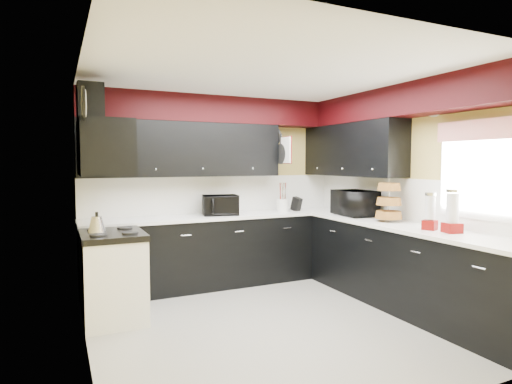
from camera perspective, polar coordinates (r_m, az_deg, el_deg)
ground at (r=4.60m, az=2.61°, el=-16.84°), size 3.60×3.60×0.00m
wall_back at (r=5.97m, az=-5.39°, el=0.27°), size 3.60×0.06×2.50m
wall_right at (r=5.39m, az=19.86°, el=-0.35°), size 0.06×3.60×2.50m
wall_left at (r=3.83m, az=-21.93°, el=-2.08°), size 0.06×3.60×2.50m
ceiling at (r=4.39m, az=2.72°, el=15.35°), size 3.60×3.60×0.06m
cab_back at (r=5.79m, az=-4.33°, el=-7.83°), size 3.60×0.60×0.90m
cab_right at (r=5.09m, az=19.63°, el=-9.70°), size 0.60×3.00×0.90m
counter_back at (r=5.72m, az=-4.36°, el=-3.21°), size 3.62×0.64×0.04m
counter_right at (r=5.01m, az=19.76°, el=-4.47°), size 0.64×3.02×0.04m
splash_back at (r=5.96m, az=-5.35°, el=-0.31°), size 3.60×0.02×0.50m
splash_right at (r=5.39m, az=19.77°, el=-0.99°), size 0.02×3.60×0.50m
upper_back at (r=5.64m, az=-9.64°, el=5.61°), size 2.60×0.35×0.70m
upper_right at (r=5.94m, az=12.62°, el=5.48°), size 0.35×1.80×0.70m
soffit_back at (r=5.82m, az=-4.86°, el=10.78°), size 3.60×0.36×0.35m
soffit_right at (r=5.17m, az=20.14°, el=11.41°), size 0.36×3.24×0.35m
stove at (r=4.74m, az=-18.49°, el=-10.95°), size 0.60×0.75×0.86m
cooktop at (r=4.65m, az=-18.61°, el=-5.46°), size 0.62×0.77×0.06m
hood at (r=4.58m, az=-19.49°, el=5.57°), size 0.50×0.78×0.55m
hood_duct at (r=4.60m, az=-21.25°, el=10.76°), size 0.24×0.40×0.40m
window at (r=4.77m, az=27.47°, el=2.51°), size 0.03×0.86×0.96m
valance at (r=4.74m, az=27.21°, el=7.36°), size 0.04×0.88×0.20m
pan_top at (r=6.06m, az=2.75°, el=7.43°), size 0.03×0.22×0.40m
pan_mid at (r=5.94m, az=3.33°, el=5.09°), size 0.03×0.28×0.46m
pan_low at (r=6.17m, az=2.18°, el=4.77°), size 0.03×0.24×0.42m
cut_board at (r=5.84m, az=3.98°, el=5.60°), size 0.03×0.26×0.35m
baskets at (r=5.24m, az=17.29°, el=-1.18°), size 0.27×0.27×0.50m
clock at (r=4.10m, az=-22.04°, el=10.91°), size 0.03×0.30×0.30m
deco_plate at (r=5.15m, az=22.68°, el=10.54°), size 0.03×0.24×0.24m
toaster_oven at (r=5.65m, az=-4.76°, el=-1.75°), size 0.52×0.46×0.26m
microwave at (r=5.73m, az=13.09°, el=-1.44°), size 0.45×0.63×0.33m
utensil_crock at (r=6.01m, az=3.58°, el=-1.80°), size 0.20×0.20×0.18m
knife_block at (r=6.14m, az=5.41°, el=-1.62°), size 0.12×0.15×0.19m
kettle at (r=4.69m, az=-20.45°, el=-4.04°), size 0.22×0.22×0.16m
dispenser_a at (r=4.75m, az=22.19°, el=-2.62°), size 0.17×0.17×0.35m
dispenser_b at (r=4.63m, az=24.72°, el=-2.45°), size 0.18×0.18×0.41m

